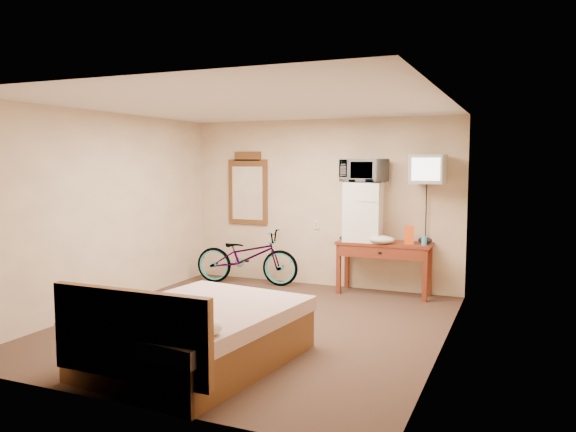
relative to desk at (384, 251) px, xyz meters
The scene contains 13 objects.
room 2.33m from the desk, 117.11° to the right, with size 4.60×4.64×2.50m.
desk is the anchor object (origin of this frame).
mini_fridge 0.63m from the desk, behind, with size 0.55×0.53×0.83m.
microwave 1.16m from the desk, behind, with size 0.59×0.40×0.33m, color white.
snack_bag 0.43m from the desk, ahead, with size 0.12×0.07×0.25m, color #F75916.
blue_cup 0.59m from the desk, ahead, with size 0.07×0.07×0.12m, color #44A4EA.
cloth_cream 0.22m from the desk, 89.22° to the right, with size 0.36×0.28×0.11m, color white.
cloth_dark_a 0.52m from the desk, 167.96° to the right, with size 0.25×0.19×0.10m, color black.
cloth_dark_b 0.59m from the desk, 11.41° to the left, with size 0.19×0.16×0.09m, color black.
crt_television 1.29m from the desk, ahead, with size 0.47×0.58×0.39m.
wall_mirror 2.42m from the desk, behind, with size 0.67×0.04×1.14m.
bicycle 2.11m from the desk, behind, with size 0.56×1.61×0.85m, color black.
bed 3.53m from the desk, 105.97° to the right, with size 1.72×2.14×0.90m.
Camera 1 is at (2.82, -5.66, 1.88)m, focal length 35.00 mm.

